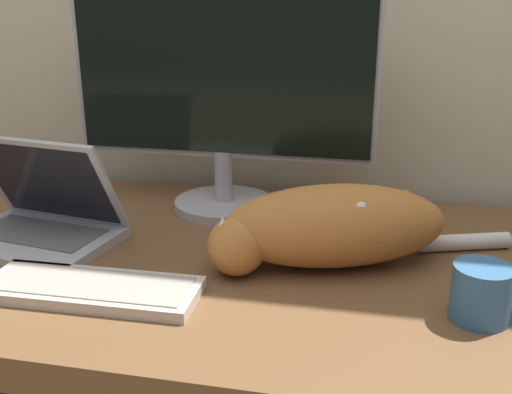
# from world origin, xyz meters

# --- Properties ---
(desk) EXTENTS (1.52, 0.80, 0.71)m
(desk) POSITION_xyz_m (0.00, 0.40, 0.56)
(desk) COLOR brown
(desk) RESTS_ON ground_plane
(monitor) EXTENTS (0.68, 0.23, 0.50)m
(monitor) POSITION_xyz_m (-0.01, 0.65, 0.97)
(monitor) COLOR #B2B2B7
(monitor) RESTS_ON desk
(laptop) EXTENTS (0.34, 0.27, 0.22)m
(laptop) POSITION_xyz_m (-0.32, 0.38, 0.75)
(laptop) COLOR #B7B7BC
(laptop) RESTS_ON desk
(external_keyboard) EXTENTS (0.37, 0.14, 0.02)m
(external_keyboard) POSITION_xyz_m (-0.11, 0.19, 0.72)
(external_keyboard) COLOR beige
(external_keyboard) RESTS_ON desk
(cat) EXTENTS (0.56, 0.31, 0.15)m
(cat) POSITION_xyz_m (0.26, 0.40, 0.78)
(cat) COLOR #C67A38
(cat) RESTS_ON desk
(coffee_mug) EXTENTS (0.09, 0.09, 0.09)m
(coffee_mug) POSITION_xyz_m (0.51, 0.25, 0.75)
(coffee_mug) COLOR teal
(coffee_mug) RESTS_ON desk
(small_toy) EXTENTS (0.06, 0.06, 0.06)m
(small_toy) POSITION_xyz_m (0.39, 0.67, 0.73)
(small_toy) COLOR gold
(small_toy) RESTS_ON desk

